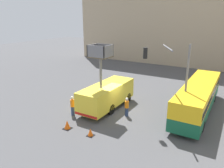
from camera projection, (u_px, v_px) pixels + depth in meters
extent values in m
plane|color=#4C4C4F|center=(116.00, 111.00, 21.77)|extent=(120.00, 120.00, 0.00)
cube|color=tan|center=(189.00, 8.00, 41.91)|extent=(44.00, 10.00, 21.14)
cube|color=yellow|center=(119.00, 88.00, 24.21)|extent=(2.53, 2.16, 2.03)
cube|color=yellow|center=(101.00, 98.00, 21.25)|extent=(2.53, 5.05, 2.03)
cube|color=red|center=(86.00, 115.00, 19.48)|extent=(2.47, 0.10, 0.24)
cylinder|color=black|center=(110.00, 94.00, 25.04)|extent=(0.30, 1.03, 1.03)
cylinder|color=black|center=(128.00, 98.00, 23.96)|extent=(0.30, 1.03, 1.03)
cylinder|color=black|center=(92.00, 105.00, 22.08)|extent=(0.30, 1.03, 1.03)
cylinder|color=black|center=(111.00, 109.00, 21.00)|extent=(0.30, 1.03, 1.03)
cylinder|color=slate|center=(101.00, 73.00, 20.51)|extent=(0.24, 0.24, 2.97)
cube|color=brown|center=(100.00, 57.00, 20.05)|extent=(1.87, 1.64, 0.10)
cube|color=slate|center=(92.00, 50.00, 20.32)|extent=(0.08, 1.64, 1.05)
cube|color=slate|center=(109.00, 51.00, 19.45)|extent=(0.08, 1.64, 1.05)
cube|color=slate|center=(105.00, 49.00, 20.52)|extent=(1.87, 0.08, 1.05)
cube|color=slate|center=(95.00, 52.00, 19.24)|extent=(1.87, 0.08, 1.05)
cube|color=#145638|center=(197.00, 103.00, 21.36)|extent=(2.48, 12.14, 1.13)
cube|color=yellow|center=(199.00, 91.00, 20.98)|extent=(2.48, 12.14, 1.38)
cube|color=black|center=(199.00, 93.00, 21.04)|extent=(2.50, 11.66, 0.61)
cylinder|color=black|center=(193.00, 94.00, 25.12)|extent=(0.30, 0.96, 0.96)
cylinder|color=black|center=(214.00, 98.00, 24.06)|extent=(0.30, 0.96, 0.96)
cylinder|color=black|center=(175.00, 120.00, 18.94)|extent=(0.30, 0.96, 0.96)
cylinder|color=black|center=(202.00, 126.00, 17.88)|extent=(0.30, 0.96, 0.96)
cylinder|color=slate|center=(186.00, 85.00, 18.57)|extent=(0.18, 0.18, 6.93)
cylinder|color=slate|center=(168.00, 48.00, 17.70)|extent=(1.81, 3.21, 0.13)
cube|color=black|center=(145.00, 53.00, 17.90)|extent=(0.43, 0.43, 0.90)
sphere|color=red|center=(145.00, 50.00, 17.83)|extent=(0.20, 0.20, 0.20)
cylinder|color=navy|center=(73.00, 111.00, 20.80)|extent=(0.32, 0.32, 0.88)
cylinder|color=orange|center=(72.00, 103.00, 20.56)|extent=(0.38, 0.38, 0.70)
sphere|color=tan|center=(72.00, 99.00, 20.42)|extent=(0.24, 0.24, 0.24)
sphere|color=white|center=(72.00, 97.00, 20.39)|extent=(0.25, 0.25, 0.25)
cylinder|color=navy|center=(127.00, 112.00, 20.64)|extent=(0.32, 0.32, 0.85)
cylinder|color=orange|center=(127.00, 104.00, 20.41)|extent=(0.38, 0.38, 0.67)
sphere|color=tan|center=(127.00, 100.00, 20.28)|extent=(0.23, 0.23, 0.23)
sphere|color=white|center=(127.00, 99.00, 20.25)|extent=(0.24, 0.24, 0.24)
cube|color=black|center=(67.00, 128.00, 18.41)|extent=(0.65, 0.65, 0.03)
cone|color=#F25B0F|center=(67.00, 125.00, 18.30)|extent=(0.52, 0.52, 0.75)
cube|color=black|center=(91.00, 136.00, 17.32)|extent=(0.55, 0.55, 0.03)
cone|color=#F25B0F|center=(90.00, 132.00, 17.23)|extent=(0.44, 0.44, 0.63)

